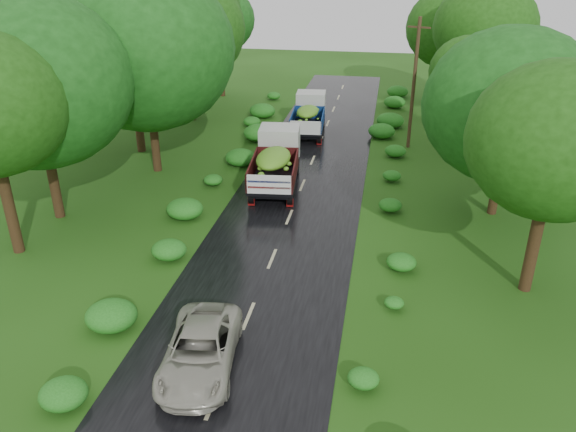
% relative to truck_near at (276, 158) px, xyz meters
% --- Properties ---
extents(ground, '(120.00, 120.00, 0.00)m').
position_rel_truck_near_xyz_m(ground, '(1.37, -15.86, -1.49)').
color(ground, '#1C430E').
rests_on(ground, ground).
extents(road, '(6.50, 80.00, 0.02)m').
position_rel_truck_near_xyz_m(road, '(1.37, -10.86, -1.48)').
color(road, black).
rests_on(road, ground).
extents(road_lines, '(0.12, 69.60, 0.00)m').
position_rel_truck_near_xyz_m(road_lines, '(1.37, -9.86, -1.47)').
color(road_lines, '#BFB78C').
rests_on(road_lines, road).
extents(truck_near, '(2.79, 6.44, 2.63)m').
position_rel_truck_near_xyz_m(truck_near, '(0.00, 0.00, 0.00)').
color(truck_near, black).
rests_on(truck_near, ground).
extents(truck_far, '(2.41, 5.87, 2.42)m').
position_rel_truck_near_xyz_m(truck_far, '(0.35, 9.59, -0.12)').
color(truck_far, black).
rests_on(truck_far, ground).
extents(car, '(2.60, 4.67, 1.24)m').
position_rel_truck_near_xyz_m(car, '(0.60, -14.63, -0.85)').
color(car, '#AFAD9C').
rests_on(car, road).
extents(utility_pole, '(1.32, 0.60, 7.89)m').
position_rel_truck_near_xyz_m(utility_pole, '(7.00, 7.69, 2.57)').
color(utility_pole, '#382616').
rests_on(utility_pole, ground).
extents(trees_left, '(7.13, 31.54, 10.25)m').
position_rel_truck_near_xyz_m(trees_left, '(-8.82, 5.00, 5.27)').
color(trees_left, black).
rests_on(trees_left, ground).
extents(trees_right, '(5.34, 31.74, 8.37)m').
position_rel_truck_near_xyz_m(trees_right, '(10.70, 6.29, 4.20)').
color(trees_right, black).
rests_on(trees_right, ground).
extents(shrubs, '(11.90, 44.00, 0.70)m').
position_rel_truck_near_xyz_m(shrubs, '(1.37, -1.86, -1.14)').
color(shrubs, '#1E6818').
rests_on(shrubs, ground).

